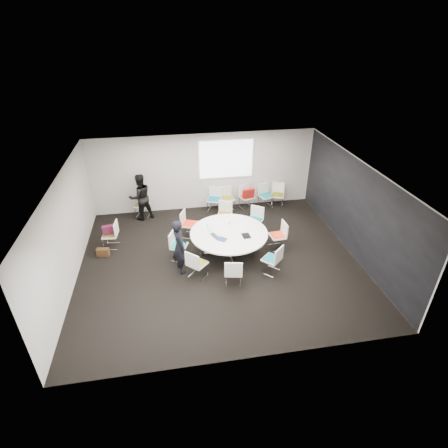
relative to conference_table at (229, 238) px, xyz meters
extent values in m
cube|color=black|center=(-0.34, -0.35, -0.57)|extent=(8.00, 7.00, 0.04)
cube|color=white|center=(-0.34, -0.35, 2.27)|extent=(8.00, 7.00, 0.04)
cube|color=#B9B4AF|center=(-0.34, 3.17, 0.85)|extent=(8.00, 0.04, 2.80)
cube|color=#B9B4AF|center=(-0.34, -3.87, 0.85)|extent=(8.00, 0.04, 2.80)
cube|color=#B9B4AF|center=(-4.36, -0.35, 0.85)|extent=(0.04, 7.00, 2.80)
cube|color=#B9B4AF|center=(3.68, -0.35, 0.85)|extent=(0.04, 7.00, 2.80)
cube|color=black|center=(3.65, -0.35, 0.85)|extent=(0.01, 6.94, 2.74)
cube|color=silver|center=(0.00, 0.00, -0.51)|extent=(0.90, 0.90, 0.08)
cylinder|color=silver|center=(0.00, 0.00, -0.18)|extent=(0.10, 0.10, 0.65)
cylinder|color=white|center=(0.00, 0.00, 0.16)|extent=(2.29, 2.29, 0.04)
cube|color=white|center=(0.46, 3.11, 1.30)|extent=(1.90, 0.03, 1.35)
cube|color=silver|center=(1.51, 0.01, -0.34)|extent=(0.45, 0.45, 0.42)
cube|color=white|center=(1.51, 0.01, -0.11)|extent=(0.47, 0.49, 0.04)
cube|color=red|center=(1.51, 0.01, -0.08)|extent=(0.41, 0.43, 0.03)
cube|color=white|center=(1.72, 0.03, 0.12)|extent=(0.07, 0.46, 0.42)
cube|color=silver|center=(1.05, 1.04, -0.34)|extent=(0.59, 0.59, 0.42)
cube|color=white|center=(1.05, 1.04, -0.11)|extent=(0.63, 0.63, 0.04)
cube|color=#0B647D|center=(1.05, 1.04, -0.08)|extent=(0.55, 0.54, 0.03)
cube|color=white|center=(1.18, 1.21, 0.12)|extent=(0.39, 0.30, 0.42)
cube|color=silver|center=(0.14, 1.57, -0.34)|extent=(0.53, 0.53, 0.42)
cube|color=white|center=(0.14, 1.57, -0.11)|extent=(0.58, 0.56, 0.04)
cube|color=brown|center=(0.14, 1.57, -0.08)|extent=(0.50, 0.49, 0.03)
cube|color=white|center=(0.21, 1.77, 0.12)|extent=(0.45, 0.18, 0.42)
cube|color=silver|center=(-1.08, 1.17, -0.34)|extent=(0.55, 0.55, 0.42)
cube|color=white|center=(-1.08, 1.17, -0.11)|extent=(0.58, 0.59, 0.04)
cube|color=red|center=(-1.08, 1.17, -0.08)|extent=(0.51, 0.52, 0.03)
cube|color=white|center=(-1.28, 1.25, 0.12)|extent=(0.21, 0.44, 0.42)
cube|color=silver|center=(-1.48, -0.04, -0.34)|extent=(0.54, 0.54, 0.42)
cube|color=white|center=(-1.48, -0.04, -0.11)|extent=(0.58, 0.59, 0.04)
cube|color=#0A8483|center=(-1.48, -0.04, -0.08)|extent=(0.50, 0.51, 0.03)
cube|color=white|center=(-1.68, 0.04, 0.12)|extent=(0.20, 0.44, 0.42)
cube|color=silver|center=(-1.05, -0.98, -0.34)|extent=(0.59, 0.59, 0.42)
cube|color=white|center=(-1.05, -0.98, -0.11)|extent=(0.64, 0.64, 0.04)
cube|color=olive|center=(-1.05, -0.98, -0.08)|extent=(0.55, 0.55, 0.03)
cube|color=white|center=(-1.19, -1.13, 0.12)|extent=(0.36, 0.34, 0.42)
cube|color=silver|center=(-0.15, -1.48, -0.34)|extent=(0.50, 0.50, 0.42)
cube|color=white|center=(-0.15, -1.48, -0.11)|extent=(0.54, 0.52, 0.04)
cube|color=orange|center=(-0.15, -1.48, -0.08)|extent=(0.47, 0.45, 0.03)
cube|color=white|center=(-0.19, -1.69, 0.12)|extent=(0.46, 0.13, 0.42)
cube|color=silver|center=(0.99, -1.12, -0.34)|extent=(0.59, 0.59, 0.42)
cube|color=white|center=(0.99, -1.12, -0.11)|extent=(0.64, 0.64, 0.04)
cube|color=#096A79|center=(0.99, -1.12, -0.08)|extent=(0.55, 0.55, 0.03)
cube|color=white|center=(1.14, -1.27, 0.12)|extent=(0.36, 0.35, 0.42)
cube|color=silver|center=(-0.05, 2.79, -0.34)|extent=(0.55, 0.55, 0.42)
cube|color=white|center=(-0.05, 2.79, -0.11)|extent=(0.59, 0.58, 0.04)
cube|color=#0C6483|center=(-0.05, 2.79, -0.08)|extent=(0.51, 0.50, 0.03)
cube|color=white|center=(0.03, 2.99, 0.12)|extent=(0.44, 0.21, 0.42)
cube|color=silver|center=(0.45, 2.78, -0.34)|extent=(0.49, 0.49, 0.42)
cube|color=white|center=(0.45, 2.78, -0.11)|extent=(0.53, 0.51, 0.04)
cube|color=olive|center=(0.45, 2.78, -0.08)|extent=(0.46, 0.44, 0.03)
cube|color=white|center=(0.42, 2.99, 0.12)|extent=(0.46, 0.11, 0.42)
cube|color=silver|center=(1.19, 2.80, -0.34)|extent=(0.53, 0.53, 0.42)
cube|color=white|center=(1.19, 2.80, -0.11)|extent=(0.58, 0.57, 0.04)
cube|color=#DF4511|center=(1.19, 2.80, -0.08)|extent=(0.50, 0.49, 0.03)
cube|color=white|center=(1.12, 3.00, 0.12)|extent=(0.45, 0.19, 0.42)
cube|color=silver|center=(1.93, 2.76, -0.34)|extent=(0.53, 0.53, 0.42)
cube|color=white|center=(1.93, 2.76, -0.11)|extent=(0.57, 0.56, 0.04)
cube|color=#0A8682|center=(1.93, 2.76, -0.08)|extent=(0.50, 0.49, 0.03)
cube|color=white|center=(1.86, 2.96, 0.12)|extent=(0.45, 0.18, 0.42)
cube|color=silver|center=(2.37, 2.76, -0.34)|extent=(0.55, 0.55, 0.42)
cube|color=white|center=(2.37, 2.76, -0.11)|extent=(0.59, 0.58, 0.04)
cube|color=#666A14|center=(2.37, 2.76, -0.08)|extent=(0.51, 0.50, 0.03)
cube|color=white|center=(2.45, 2.96, 0.12)|extent=(0.44, 0.21, 0.42)
cube|color=silver|center=(-3.53, 0.93, -0.34)|extent=(0.46, 0.46, 0.42)
cube|color=white|center=(-3.53, 0.93, -0.11)|extent=(0.48, 0.50, 0.04)
cube|color=olive|center=(-3.53, 0.93, -0.08)|extent=(0.42, 0.43, 0.03)
cube|color=white|center=(-3.32, 0.91, 0.12)|extent=(0.08, 0.46, 0.42)
cube|color=silver|center=(-2.63, 2.80, -0.34)|extent=(0.53, 0.53, 0.42)
cube|color=white|center=(-2.63, 2.80, -0.11)|extent=(0.57, 0.56, 0.04)
cube|color=#6C6716|center=(-2.63, 2.80, -0.08)|extent=(0.50, 0.48, 0.03)
cube|color=white|center=(-2.57, 3.00, 0.12)|extent=(0.45, 0.17, 0.42)
imported|color=black|center=(-1.48, -0.61, 0.26)|extent=(0.52, 0.66, 1.61)
imported|color=black|center=(-2.63, 2.65, 0.29)|extent=(0.99, 0.89, 1.67)
imported|color=#333338|center=(-0.41, -0.12, 0.20)|extent=(0.31, 0.37, 0.03)
cube|color=silver|center=(-0.57, 0.13, 0.31)|extent=(0.13, 0.28, 0.22)
cube|color=black|center=(0.46, -0.28, 0.19)|extent=(0.24, 0.31, 0.02)
cube|color=navy|center=(-0.27, -0.34, 0.20)|extent=(0.33, 0.32, 0.03)
cube|color=white|center=(0.46, 0.31, 0.18)|extent=(0.37, 0.35, 0.00)
cube|color=white|center=(0.74, -0.16, 0.18)|extent=(0.36, 0.32, 0.00)
cylinder|color=white|center=(0.09, 0.45, 0.23)|extent=(0.08, 0.08, 0.09)
cube|color=black|center=(0.44, -0.40, 0.19)|extent=(0.14, 0.08, 0.01)
cube|color=#4E142D|center=(-3.53, 0.93, 0.07)|extent=(0.42, 0.21, 0.28)
cube|color=#432915|center=(-3.74, 0.50, -0.43)|extent=(0.38, 0.22, 0.24)
cube|color=maroon|center=(1.19, 2.59, 0.15)|extent=(0.46, 0.23, 0.36)
camera|label=1|loc=(-1.61, -8.59, 5.57)|focal=28.00mm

